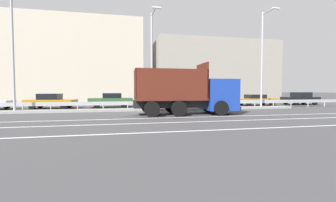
# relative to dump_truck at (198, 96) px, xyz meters

# --- Properties ---
(ground_plane) EXTENTS (320.00, 320.00, 0.00)m
(ground_plane) POSITION_rel_dump_truck_xyz_m (-3.93, 1.76, -1.33)
(ground_plane) COLOR #424244
(lane_strip_0) EXTENTS (52.88, 0.16, 0.01)m
(lane_strip_0) POSITION_rel_dump_truck_xyz_m (-1.01, -1.78, -1.33)
(lane_strip_0) COLOR silver
(lane_strip_0) RESTS_ON ground_plane
(lane_strip_1) EXTENTS (52.88, 0.16, 0.01)m
(lane_strip_1) POSITION_rel_dump_truck_xyz_m (-1.01, -3.87, -1.33)
(lane_strip_1) COLOR silver
(lane_strip_1) RESTS_ON ground_plane
(lane_strip_2) EXTENTS (52.88, 0.16, 0.01)m
(lane_strip_2) POSITION_rel_dump_truck_xyz_m (-1.01, -6.52, -1.33)
(lane_strip_2) COLOR silver
(lane_strip_2) RESTS_ON ground_plane
(median_island) EXTENTS (29.08, 1.10, 0.18)m
(median_island) POSITION_rel_dump_truck_xyz_m (-3.93, 3.59, -1.24)
(median_island) COLOR gray
(median_island) RESTS_ON ground_plane
(median_guardrail) EXTENTS (52.88, 0.09, 0.78)m
(median_guardrail) POSITION_rel_dump_truck_xyz_m (-3.93, 4.40, -0.76)
(median_guardrail) COLOR #9EA0A5
(median_guardrail) RESTS_ON ground_plane
(dump_truck) EXTENTS (7.56, 2.87, 3.71)m
(dump_truck) POSITION_rel_dump_truck_xyz_m (0.00, 0.00, 0.00)
(dump_truck) COLOR #19389E
(dump_truck) RESTS_ON ground_plane
(median_road_sign) EXTENTS (0.69, 0.16, 2.37)m
(median_road_sign) POSITION_rel_dump_truck_xyz_m (1.95, 3.59, -0.10)
(median_road_sign) COLOR white
(median_road_sign) RESTS_ON ground_plane
(street_lamp_1) EXTENTS (0.70, 2.20, 10.30)m
(street_lamp_1) POSITION_rel_dump_truck_xyz_m (-13.50, 3.26, 4.31)
(street_lamp_1) COLOR #ADADB2
(street_lamp_1) RESTS_ON ground_plane
(street_lamp_2) EXTENTS (0.71, 2.19, 8.34)m
(street_lamp_2) POSITION_rel_dump_truck_xyz_m (-2.91, 3.44, 3.31)
(street_lamp_2) COLOR #ADADB2
(street_lamp_2) RESTS_ON ground_plane
(street_lamp_3) EXTENTS (0.71, 1.93, 9.13)m
(street_lamp_3) POSITION_rel_dump_truck_xyz_m (7.66, 3.38, 3.68)
(street_lamp_3) COLOR #ADADB2
(street_lamp_3) RESTS_ON ground_plane
(parked_car_2) EXTENTS (4.65, 2.21, 1.44)m
(parked_car_2) POSITION_rel_dump_truck_xyz_m (-12.20, 7.95, -0.62)
(parked_car_2) COLOR #B27A14
(parked_car_2) RESTS_ON ground_plane
(parked_car_3) EXTENTS (4.48, 2.11, 1.47)m
(parked_car_3) POSITION_rel_dump_truck_xyz_m (-6.57, 8.12, -0.59)
(parked_car_3) COLOR #335B33
(parked_car_3) RESTS_ON ground_plane
(parked_car_4) EXTENTS (4.13, 1.97, 1.30)m
(parked_car_4) POSITION_rel_dump_truck_xyz_m (-1.64, 8.19, -0.67)
(parked_car_4) COLOR #A3A3A8
(parked_car_4) RESTS_ON ground_plane
(parked_car_5) EXTENTS (4.31, 1.85, 1.19)m
(parked_car_5) POSITION_rel_dump_truck_xyz_m (4.41, 7.87, -0.71)
(parked_car_5) COLOR #B27A14
(parked_car_5) RESTS_ON ground_plane
(parked_car_6) EXTENTS (4.72, 2.01, 1.27)m
(parked_car_6) POSITION_rel_dump_truck_xyz_m (9.93, 7.81, -0.67)
(parked_car_6) COLOR #B27A14
(parked_car_6) RESTS_ON ground_plane
(parked_car_7) EXTENTS (4.15, 1.95, 1.52)m
(parked_car_7) POSITION_rel_dump_truck_xyz_m (15.82, 7.62, -0.58)
(parked_car_7) COLOR black
(parked_car_7) RESTS_ON ground_plane
(background_building_0) EXTENTS (20.20, 11.82, 12.54)m
(background_building_0) POSITION_rel_dump_truck_xyz_m (-12.33, 23.60, 4.93)
(background_building_0) COLOR beige
(background_building_0) RESTS_ON ground_plane
(background_building_1) EXTENTS (19.98, 9.02, 9.84)m
(background_building_1) POSITION_rel_dump_truck_xyz_m (10.02, 20.57, 3.59)
(background_building_1) COLOR gray
(background_building_1) RESTS_ON ground_plane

